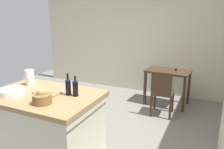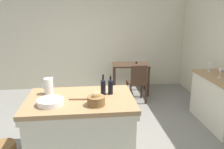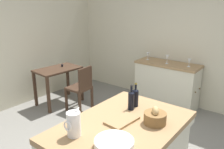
{
  "view_description": "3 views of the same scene",
  "coord_description": "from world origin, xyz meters",
  "px_view_note": "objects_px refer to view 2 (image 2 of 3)",
  "views": [
    {
      "loc": [
        1.8,
        -2.72,
        1.94
      ],
      "look_at": [
        0.36,
        0.38,
        1.0
      ],
      "focal_mm": 35.48,
      "sensor_mm": 36.0,
      "label": 1
    },
    {
      "loc": [
        -0.12,
        -3.56,
        2.07
      ],
      "look_at": [
        0.31,
        0.36,
        0.96
      ],
      "focal_mm": 36.66,
      "sensor_mm": 36.0,
      "label": 2
    },
    {
      "loc": [
        -1.97,
        -1.77,
        2.08
      ],
      "look_at": [
        0.54,
        0.19,
        1.08
      ],
      "focal_mm": 37.25,
      "sensor_mm": 36.0,
      "label": 3
    }
  ],
  "objects_px": {
    "writing_desk": "(131,69)",
    "wine_bottle_amber": "(103,87)",
    "wash_bowl": "(50,102)",
    "wine_bottle_dark": "(111,86)",
    "pitcher": "(49,86)",
    "bread_basket": "(96,100)",
    "wine_glass_middle": "(209,66)",
    "island_table": "(81,125)",
    "cutting_board": "(83,97)",
    "side_cabinet": "(219,101)",
    "wine_glass_left": "(220,71)",
    "wooden_chair": "(137,82)"
  },
  "relations": [
    {
      "from": "pitcher",
      "to": "bread_basket",
      "type": "height_order",
      "value": "pitcher"
    },
    {
      "from": "wash_bowl",
      "to": "side_cabinet",
      "type": "bearing_deg",
      "value": 16.38
    },
    {
      "from": "pitcher",
      "to": "wine_glass_middle",
      "type": "relative_size",
      "value": 1.82
    },
    {
      "from": "writing_desk",
      "to": "wine_bottle_amber",
      "type": "height_order",
      "value": "wine_bottle_amber"
    },
    {
      "from": "writing_desk",
      "to": "wine_bottle_amber",
      "type": "bearing_deg",
      "value": -109.98
    },
    {
      "from": "wine_glass_middle",
      "to": "cutting_board",
      "type": "bearing_deg",
      "value": -156.04
    },
    {
      "from": "writing_desk",
      "to": "wooden_chair",
      "type": "xyz_separation_m",
      "value": [
        0.03,
        -0.63,
        -0.15
      ]
    },
    {
      "from": "side_cabinet",
      "to": "cutting_board",
      "type": "height_order",
      "value": "side_cabinet"
    },
    {
      "from": "wash_bowl",
      "to": "wine_bottle_amber",
      "type": "relative_size",
      "value": 1.14
    },
    {
      "from": "wine_glass_left",
      "to": "pitcher",
      "type": "bearing_deg",
      "value": -171.4
    },
    {
      "from": "writing_desk",
      "to": "wine_bottle_amber",
      "type": "xyz_separation_m",
      "value": [
        -0.86,
        -2.38,
        0.37
      ]
    },
    {
      "from": "side_cabinet",
      "to": "wash_bowl",
      "type": "xyz_separation_m",
      "value": [
        -2.87,
        -0.84,
        0.47
      ]
    },
    {
      "from": "bread_basket",
      "to": "wine_glass_left",
      "type": "bearing_deg",
      "value": 22.46
    },
    {
      "from": "island_table",
      "to": "cutting_board",
      "type": "xyz_separation_m",
      "value": [
        0.04,
        0.03,
        0.42
      ]
    },
    {
      "from": "bread_basket",
      "to": "wine_glass_middle",
      "type": "relative_size",
      "value": 1.5
    },
    {
      "from": "wine_bottle_dark",
      "to": "wine_glass_left",
      "type": "height_order",
      "value": "wine_bottle_dark"
    },
    {
      "from": "writing_desk",
      "to": "wooden_chair",
      "type": "distance_m",
      "value": 0.65
    },
    {
      "from": "writing_desk",
      "to": "pitcher",
      "type": "relative_size",
      "value": 3.37
    },
    {
      "from": "wine_glass_middle",
      "to": "side_cabinet",
      "type": "bearing_deg",
      "value": -90.18
    },
    {
      "from": "cutting_board",
      "to": "bread_basket",
      "type": "bearing_deg",
      "value": -58.78
    },
    {
      "from": "island_table",
      "to": "wine_bottle_amber",
      "type": "distance_m",
      "value": 0.64
    },
    {
      "from": "wash_bowl",
      "to": "wine_glass_middle",
      "type": "relative_size",
      "value": 2.23
    },
    {
      "from": "wash_bowl",
      "to": "cutting_board",
      "type": "relative_size",
      "value": 0.98
    },
    {
      "from": "wine_glass_middle",
      "to": "wine_bottle_dark",
      "type": "bearing_deg",
      "value": -154.07
    },
    {
      "from": "wash_bowl",
      "to": "cutting_board",
      "type": "xyz_separation_m",
      "value": [
        0.41,
        0.21,
        -0.03
      ]
    },
    {
      "from": "writing_desk",
      "to": "cutting_board",
      "type": "xyz_separation_m",
      "value": [
        -1.16,
        -2.46,
        0.26
      ]
    },
    {
      "from": "island_table",
      "to": "wash_bowl",
      "type": "xyz_separation_m",
      "value": [
        -0.38,
        -0.18,
        0.45
      ]
    },
    {
      "from": "island_table",
      "to": "pitcher",
      "type": "xyz_separation_m",
      "value": [
        -0.46,
        0.23,
        0.53
      ]
    },
    {
      "from": "bread_basket",
      "to": "wooden_chair",
      "type": "bearing_deg",
      "value": 64.41
    },
    {
      "from": "island_table",
      "to": "writing_desk",
      "type": "relative_size",
      "value": 1.59
    },
    {
      "from": "cutting_board",
      "to": "wine_glass_middle",
      "type": "relative_size",
      "value": 2.28
    },
    {
      "from": "wash_bowl",
      "to": "island_table",
      "type": "bearing_deg",
      "value": 25.9
    },
    {
      "from": "writing_desk",
      "to": "side_cabinet",
      "type": "bearing_deg",
      "value": -54.61
    },
    {
      "from": "pitcher",
      "to": "bread_basket",
      "type": "bearing_deg",
      "value": -35.85
    },
    {
      "from": "pitcher",
      "to": "wine_bottle_dark",
      "type": "distance_m",
      "value": 0.9
    },
    {
      "from": "writing_desk",
      "to": "wine_bottle_amber",
      "type": "distance_m",
      "value": 2.55
    },
    {
      "from": "side_cabinet",
      "to": "wine_glass_middle",
      "type": "xyz_separation_m",
      "value": [
        0.0,
        0.46,
        0.56
      ]
    },
    {
      "from": "wine_glass_middle",
      "to": "wine_glass_left",
      "type": "bearing_deg",
      "value": -96.32
    },
    {
      "from": "wash_bowl",
      "to": "wine_bottle_dark",
      "type": "height_order",
      "value": "wine_bottle_dark"
    },
    {
      "from": "writing_desk",
      "to": "wine_bottle_dark",
      "type": "relative_size",
      "value": 3.23
    },
    {
      "from": "pitcher",
      "to": "cutting_board",
      "type": "distance_m",
      "value": 0.54
    },
    {
      "from": "pitcher",
      "to": "side_cabinet",
      "type": "bearing_deg",
      "value": 8.39
    },
    {
      "from": "pitcher",
      "to": "wine_bottle_dark",
      "type": "xyz_separation_m",
      "value": [
        0.9,
        -0.1,
        -0.0
      ]
    },
    {
      "from": "wooden_chair",
      "to": "pitcher",
      "type": "relative_size",
      "value": 3.24
    },
    {
      "from": "bread_basket",
      "to": "writing_desk",
      "type": "bearing_deg",
      "value": 70.34
    },
    {
      "from": "island_table",
      "to": "wine_bottle_dark",
      "type": "relative_size",
      "value": 5.15
    },
    {
      "from": "island_table",
      "to": "wine_glass_left",
      "type": "height_order",
      "value": "wine_glass_left"
    },
    {
      "from": "wash_bowl",
      "to": "wine_bottle_amber",
      "type": "height_order",
      "value": "wine_bottle_amber"
    },
    {
      "from": "wooden_chair",
      "to": "bread_basket",
      "type": "height_order",
      "value": "bread_basket"
    },
    {
      "from": "island_table",
      "to": "wine_glass_middle",
      "type": "distance_m",
      "value": 2.79
    }
  ]
}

